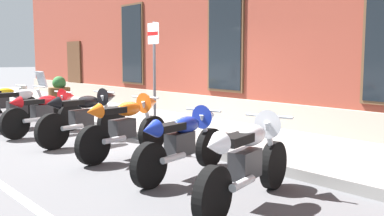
{
  "coord_description": "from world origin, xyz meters",
  "views": [
    {
      "loc": [
        7.81,
        -4.93,
        1.69
      ],
      "look_at": [
        0.88,
        0.89,
        0.65
      ],
      "focal_mm": 41.32,
      "sensor_mm": 36.0,
      "label": 1
    }
  ],
  "objects_px": {
    "motorcycle_silver_touring": "(14,105)",
    "barrel_planter": "(60,95)",
    "parking_sign": "(154,60)",
    "motorcycle_orange_sport": "(128,123)",
    "motorcycle_blue_sport": "(186,138)",
    "motorcycle_white_sport": "(251,155)",
    "motorcycle_red_sport": "(47,110)",
    "motorcycle_black_sport": "(87,114)",
    "motorcycle_yellow_naked": "(2,103)"
  },
  "relations": [
    {
      "from": "motorcycle_red_sport",
      "to": "motorcycle_blue_sport",
      "type": "distance_m",
      "value": 4.62
    },
    {
      "from": "motorcycle_yellow_naked",
      "to": "motorcycle_blue_sport",
      "type": "xyz_separation_m",
      "value": [
        7.54,
        0.22,
        0.07
      ]
    },
    {
      "from": "parking_sign",
      "to": "barrel_planter",
      "type": "height_order",
      "value": "parking_sign"
    },
    {
      "from": "motorcycle_orange_sport",
      "to": "barrel_planter",
      "type": "bearing_deg",
      "value": 166.41
    },
    {
      "from": "motorcycle_silver_touring",
      "to": "motorcycle_black_sport",
      "type": "height_order",
      "value": "motorcycle_silver_touring"
    },
    {
      "from": "motorcycle_yellow_naked",
      "to": "motorcycle_orange_sport",
      "type": "bearing_deg",
      "value": 2.36
    },
    {
      "from": "motorcycle_red_sport",
      "to": "barrel_planter",
      "type": "relative_size",
      "value": 2.1
    },
    {
      "from": "motorcycle_white_sport",
      "to": "barrel_planter",
      "type": "xyz_separation_m",
      "value": [
        -9.35,
        1.74,
        -0.01
      ]
    },
    {
      "from": "motorcycle_blue_sport",
      "to": "barrel_planter",
      "type": "bearing_deg",
      "value": 168.88
    },
    {
      "from": "parking_sign",
      "to": "motorcycle_orange_sport",
      "type": "bearing_deg",
      "value": -47.69
    },
    {
      "from": "motorcycle_silver_touring",
      "to": "motorcycle_yellow_naked",
      "type": "bearing_deg",
      "value": 172.41
    },
    {
      "from": "motorcycle_yellow_naked",
      "to": "motorcycle_red_sport",
      "type": "bearing_deg",
      "value": 1.04
    },
    {
      "from": "motorcycle_white_sport",
      "to": "parking_sign",
      "type": "bearing_deg",
      "value": 158.33
    },
    {
      "from": "motorcycle_yellow_naked",
      "to": "motorcycle_red_sport",
      "type": "distance_m",
      "value": 2.92
    },
    {
      "from": "barrel_planter",
      "to": "motorcycle_black_sport",
      "type": "bearing_deg",
      "value": -17.66
    },
    {
      "from": "motorcycle_orange_sport",
      "to": "motorcycle_white_sport",
      "type": "height_order",
      "value": "motorcycle_orange_sport"
    },
    {
      "from": "parking_sign",
      "to": "barrel_planter",
      "type": "distance_m",
      "value": 5.07
    },
    {
      "from": "motorcycle_black_sport",
      "to": "barrel_planter",
      "type": "bearing_deg",
      "value": 162.34
    },
    {
      "from": "motorcycle_silver_touring",
      "to": "motorcycle_blue_sport",
      "type": "xyz_separation_m",
      "value": [
        5.92,
        0.44,
        -0.02
      ]
    },
    {
      "from": "motorcycle_blue_sport",
      "to": "motorcycle_orange_sport",
      "type": "bearing_deg",
      "value": 179.14
    },
    {
      "from": "motorcycle_silver_touring",
      "to": "motorcycle_red_sport",
      "type": "height_order",
      "value": "motorcycle_silver_touring"
    },
    {
      "from": "motorcycle_silver_touring",
      "to": "barrel_planter",
      "type": "distance_m",
      "value": 2.84
    },
    {
      "from": "motorcycle_red_sport",
      "to": "motorcycle_silver_touring",
      "type": "bearing_deg",
      "value": -168.32
    },
    {
      "from": "motorcycle_red_sport",
      "to": "motorcycle_white_sport",
      "type": "height_order",
      "value": "motorcycle_white_sport"
    },
    {
      "from": "motorcycle_red_sport",
      "to": "motorcycle_orange_sport",
      "type": "relative_size",
      "value": 1.02
    },
    {
      "from": "motorcycle_red_sport",
      "to": "motorcycle_black_sport",
      "type": "relative_size",
      "value": 0.98
    },
    {
      "from": "parking_sign",
      "to": "motorcycle_blue_sport",
      "type": "bearing_deg",
      "value": -27.66
    },
    {
      "from": "motorcycle_black_sport",
      "to": "motorcycle_white_sport",
      "type": "height_order",
      "value": "motorcycle_black_sport"
    },
    {
      "from": "parking_sign",
      "to": "motorcycle_yellow_naked",
      "type": "bearing_deg",
      "value": -158.59
    },
    {
      "from": "motorcycle_black_sport",
      "to": "motorcycle_white_sport",
      "type": "distance_m",
      "value": 4.51
    },
    {
      "from": "motorcycle_red_sport",
      "to": "barrel_planter",
      "type": "xyz_separation_m",
      "value": [
        -3.32,
        1.73,
        0.01
      ]
    },
    {
      "from": "motorcycle_black_sport",
      "to": "motorcycle_orange_sport",
      "type": "height_order",
      "value": "motorcycle_black_sport"
    },
    {
      "from": "motorcycle_blue_sport",
      "to": "barrel_planter",
      "type": "relative_size",
      "value": 2.04
    },
    {
      "from": "motorcycle_silver_touring",
      "to": "motorcycle_black_sport",
      "type": "relative_size",
      "value": 0.99
    },
    {
      "from": "motorcycle_silver_touring",
      "to": "barrel_planter",
      "type": "height_order",
      "value": "motorcycle_silver_touring"
    },
    {
      "from": "motorcycle_red_sport",
      "to": "motorcycle_white_sport",
      "type": "bearing_deg",
      "value": -0.14
    },
    {
      "from": "barrel_planter",
      "to": "motorcycle_orange_sport",
      "type": "bearing_deg",
      "value": -13.59
    },
    {
      "from": "motorcycle_yellow_naked",
      "to": "motorcycle_blue_sport",
      "type": "relative_size",
      "value": 1.05
    },
    {
      "from": "parking_sign",
      "to": "motorcycle_silver_touring",
      "type": "bearing_deg",
      "value": -145.69
    },
    {
      "from": "motorcycle_red_sport",
      "to": "parking_sign",
      "type": "relative_size",
      "value": 0.89
    },
    {
      "from": "motorcycle_silver_touring",
      "to": "barrel_planter",
      "type": "relative_size",
      "value": 2.11
    },
    {
      "from": "motorcycle_red_sport",
      "to": "motorcycle_orange_sport",
      "type": "distance_m",
      "value": 3.04
    },
    {
      "from": "motorcycle_red_sport",
      "to": "motorcycle_orange_sport",
      "type": "bearing_deg",
      "value": 3.63
    },
    {
      "from": "motorcycle_blue_sport",
      "to": "barrel_planter",
      "type": "xyz_separation_m",
      "value": [
        -7.94,
        1.56,
        0.01
      ]
    },
    {
      "from": "motorcycle_red_sport",
      "to": "parking_sign",
      "type": "distance_m",
      "value": 2.62
    },
    {
      "from": "barrel_planter",
      "to": "motorcycle_red_sport",
      "type": "bearing_deg",
      "value": -27.49
    },
    {
      "from": "parking_sign",
      "to": "barrel_planter",
      "type": "bearing_deg",
      "value": -179.95
    },
    {
      "from": "motorcycle_orange_sport",
      "to": "motorcycle_yellow_naked",
      "type": "bearing_deg",
      "value": -177.64
    },
    {
      "from": "motorcycle_white_sport",
      "to": "motorcycle_blue_sport",
      "type": "bearing_deg",
      "value": 172.6
    },
    {
      "from": "motorcycle_orange_sport",
      "to": "parking_sign",
      "type": "distance_m",
      "value": 2.34
    }
  ]
}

